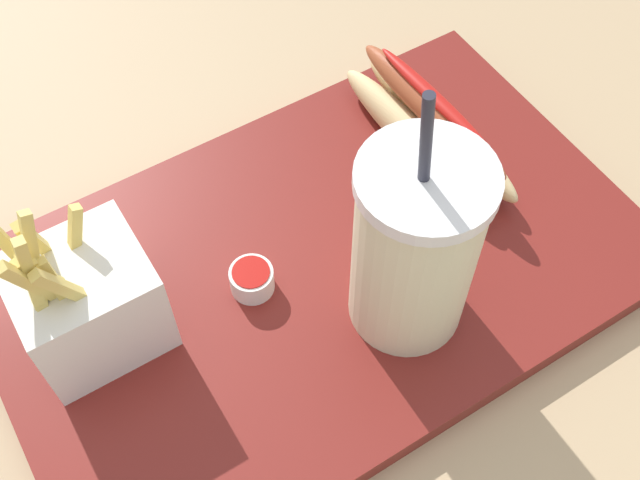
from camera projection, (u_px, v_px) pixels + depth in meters
ground_plane at (320, 282)px, 0.62m from camera, size 2.40×2.40×0.02m
food_tray at (320, 269)px, 0.60m from camera, size 0.48×0.30×0.02m
soda_cup at (415, 248)px, 0.51m from camera, size 0.09×0.09×0.22m
fries_basket at (86, 302)px, 0.53m from camera, size 0.09×0.08×0.15m
hot_dog_1 at (429, 127)px, 0.64m from camera, size 0.06×0.19×0.06m
ketchup_cup_1 at (252, 279)px, 0.57m from camera, size 0.03×0.03×0.02m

